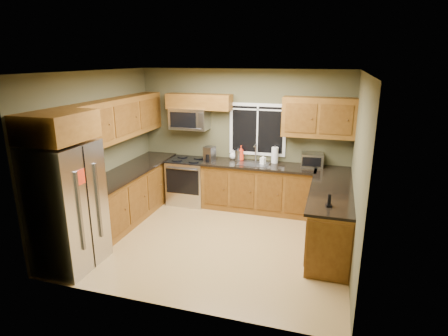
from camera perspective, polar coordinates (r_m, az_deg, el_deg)
The scene contains 29 objects.
floor at distance 6.29m, azimuth -1.38°, elevation -10.94°, with size 4.20×4.20×0.00m, color #9F7B46.
ceiling at distance 5.59m, azimuth -1.58°, elevation 14.46°, with size 4.20×4.20×0.00m, color white.
back_wall at distance 7.48m, azimuth 2.85°, elevation 4.50°, with size 4.20×4.20×0.00m, color #4D4A2F.
front_wall at distance 4.21m, azimuth -9.17°, elevation -5.24°, with size 4.20×4.20×0.00m, color #4D4A2F.
left_wall at distance 6.74m, azimuth -18.71°, elevation 2.32°, with size 3.60×3.60×0.00m, color #4D4A2F.
right_wall at distance 5.54m, azimuth 19.65°, elevation -0.72°, with size 3.60×3.60×0.00m, color #4D4A2F.
window at distance 7.36m, azimuth 5.12°, elevation 5.87°, with size 1.12×0.03×1.02m.
base_cabinets_left at distance 7.21m, azimuth -13.95°, elevation -3.87°, with size 0.60×2.65×0.90m, color brown.
countertop_left at distance 7.06m, azimuth -14.04°, elevation -0.31°, with size 0.65×2.65×0.04m, color black.
base_cabinets_back at distance 7.35m, azimuth 5.33°, elevation -3.05°, with size 2.17×0.60×0.90m, color brown.
countertop_back at distance 7.19m, azimuth 5.38°, elevation 0.43°, with size 2.17×0.65×0.04m, color black.
base_cabinets_peninsula at distance 6.34m, azimuth 15.97°, elevation -6.91°, with size 0.60×2.52×0.90m.
countertop_peninsula at distance 6.18m, azimuth 16.08°, elevation -2.85°, with size 0.65×2.50×0.04m, color black.
upper_cabinets_left at distance 6.94m, azimuth -15.72°, elevation 7.26°, with size 0.33×2.65×0.72m, color brown.
upper_cabinets_back_left at distance 7.46m, azimuth -3.83°, elevation 10.06°, with size 1.30×0.33×0.30m, color brown.
upper_cabinets_back_right at distance 7.02m, azimuth 14.23°, elevation 7.48°, with size 1.30×0.33×0.72m, color brown.
upper_cabinet_over_fridge at distance 5.39m, azimuth -24.12°, elevation 5.80°, with size 0.72×0.90×0.38m, color brown.
refrigerator at distance 5.68m, azimuth -22.79°, elevation -5.45°, with size 0.74×0.90×1.80m.
range at distance 7.72m, azimuth -5.42°, elevation -1.94°, with size 0.76×0.69×0.94m.
microwave at distance 7.55m, azimuth -5.29°, elevation 7.49°, with size 0.76×0.41×0.42m.
sink at distance 7.22m, azimuth 4.53°, elevation 0.78°, with size 0.60×0.42×0.36m.
toaster_oven at distance 7.17m, azimuth 13.29°, elevation 1.20°, with size 0.42×0.34×0.25m.
coffee_maker at distance 7.34m, azimuth -2.24°, elevation 2.09°, with size 0.21×0.26×0.29m.
kettle at distance 7.42m, azimuth 2.16°, elevation 2.06°, with size 0.18×0.18×0.25m.
paper_towel_roll at distance 7.28m, azimuth 7.75°, elevation 1.97°, with size 0.14×0.14×0.34m.
soap_bottle_a at distance 7.40m, azimuth 2.62°, elevation 2.29°, with size 0.11×0.11×0.30m, color red.
soap_bottle_b at distance 7.17m, azimuth 5.96°, elevation 1.34°, with size 0.09×0.09×0.19m, color white.
soap_bottle_c at distance 7.50m, azimuth 1.39°, elevation 2.07°, with size 0.15×0.15×0.19m, color white.
cordless_phone at distance 5.31m, azimuth 15.71°, elevation -5.14°, with size 0.10×0.10×0.18m.
Camera 1 is at (1.76, -5.31, 2.89)m, focal length 30.00 mm.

